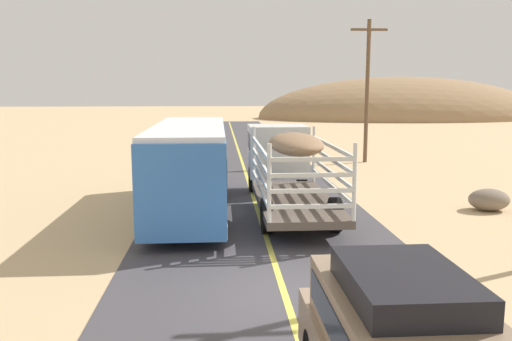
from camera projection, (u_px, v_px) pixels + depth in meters
name	position (u px, v px, depth m)	size (l,w,h in m)	color
ground_plane	(283.00, 290.00, 11.89)	(240.00, 240.00, 0.00)	tan
road_surface	(283.00, 290.00, 11.89)	(8.00, 120.00, 0.02)	#423F44
road_centre_line	(283.00, 289.00, 11.89)	(0.16, 117.60, 0.00)	#D8CC4C
livestock_truck	(284.00, 158.00, 20.77)	(2.53, 9.70, 3.02)	silver
bus	(190.00, 166.00, 18.94)	(2.54, 10.00, 3.21)	#3872C6
power_pole_mid	(367.00, 87.00, 31.67)	(2.20, 0.24, 8.55)	brown
boulder_mid_field	(489.00, 200.00, 19.55)	(1.51, 1.21, 0.81)	#756656
distant_hill	(401.00, 118.00, 79.32)	(43.49, 23.57, 12.32)	#957553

